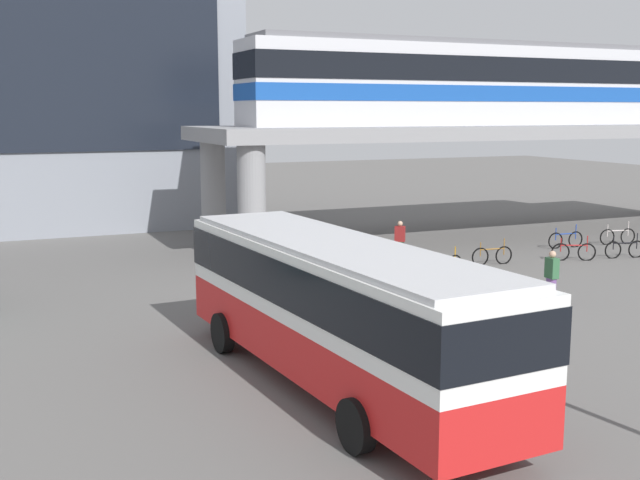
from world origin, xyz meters
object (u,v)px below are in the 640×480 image
at_px(train, 485,83).
at_px(bicycle_orange, 445,266).
at_px(bicycle_silver, 618,236).
at_px(pedestrian_at_kerb, 400,242).
at_px(bicycle_brown, 492,256).
at_px(bicycle_blue, 566,240).
at_px(pedestrian_near_building, 551,279).
at_px(bus_main, 335,298).
at_px(bicycle_red, 574,252).
at_px(bicycle_black, 625,249).

height_order(train, bicycle_orange, train).
xyz_separation_m(bicycle_orange, bicycle_silver, (10.82, 2.65, 0.00)).
distance_m(bicycle_orange, pedestrian_at_kerb, 3.18).
bearing_deg(bicycle_silver, pedestrian_at_kerb, 177.35).
relative_size(bicycle_orange, bicycle_brown, 0.98).
relative_size(bicycle_orange, bicycle_blue, 0.98).
bearing_deg(pedestrian_near_building, pedestrian_at_kerb, 95.81).
bearing_deg(pedestrian_near_building, train, 63.98).
xyz_separation_m(train, bus_main, (-15.37, -16.47, -5.25)).
distance_m(bicycle_red, bicycle_brown, 3.57).
xyz_separation_m(bicycle_silver, bicycle_brown, (-8.04, -1.68, 0.00)).
bearing_deg(bicycle_blue, bicycle_silver, -4.08).
relative_size(bicycle_brown, pedestrian_at_kerb, 1.11).
bearing_deg(bicycle_black, pedestrian_at_kerb, 159.94).
bearing_deg(bus_main, pedestrian_at_kerb, 55.16).
bearing_deg(pedestrian_at_kerb, bicycle_silver, -2.65).
bearing_deg(bicycle_black, train, 104.28).
relative_size(bicycle_orange, pedestrian_at_kerb, 1.09).
bearing_deg(bicycle_brown, bicycle_blue, 19.68).
height_order(bicycle_black, bicycle_brown, same).
height_order(bicycle_orange, bicycle_blue, same).
bearing_deg(bicycle_silver, train, 130.94).
bearing_deg(pedestrian_at_kerb, pedestrian_near_building, -84.19).
bearing_deg(pedestrian_near_building, bicycle_black, 31.91).
bearing_deg(bus_main, bicycle_red, 32.35).
xyz_separation_m(train, bicycle_black, (1.88, -7.40, -6.88)).
distance_m(bus_main, bicycle_orange, 12.65).
relative_size(train, bicycle_blue, 13.30).
xyz_separation_m(train, bicycle_red, (-0.42, -7.00, -6.88)).
height_order(bicycle_red, bicycle_brown, same).
relative_size(bus_main, bicycle_black, 6.37).
xyz_separation_m(train, bicycle_blue, (1.31, -4.52, -6.88)).
bearing_deg(bicycle_brown, pedestrian_near_building, -109.30).
relative_size(bus_main, pedestrian_at_kerb, 6.94).
distance_m(bicycle_silver, pedestrian_near_building, 12.65).
bearing_deg(bus_main, bicycle_blue, 35.62).
bearing_deg(bicycle_brown, train, 58.37).
relative_size(bicycle_orange, pedestrian_near_building, 1.05).
relative_size(bicycle_silver, bicycle_red, 1.07).
bearing_deg(bicycle_blue, pedestrian_near_building, -133.20).
bearing_deg(train, bus_main, -133.02).
relative_size(bicycle_brown, bicycle_blue, 1.00).
relative_size(bus_main, pedestrian_near_building, 6.69).
height_order(bus_main, bicycle_blue, bus_main).
bearing_deg(pedestrian_at_kerb, bicycle_brown, -37.02).
bearing_deg(bicycle_red, train, 86.54).
distance_m(bicycle_brown, pedestrian_at_kerb, 3.65).
distance_m(bicycle_orange, bicycle_brown, 2.95).
bearing_deg(pedestrian_at_kerb, bus_main, -124.84).
distance_m(bicycle_orange, bicycle_silver, 11.14).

